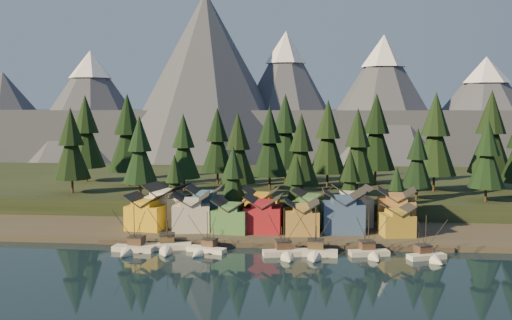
# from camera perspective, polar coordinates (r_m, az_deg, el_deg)

# --- Properties ---
(ground) EXTENTS (500.00, 500.00, 0.00)m
(ground) POSITION_cam_1_polar(r_m,az_deg,el_deg) (114.91, 1.01, -10.60)
(ground) COLOR black
(ground) RESTS_ON ground
(shore_strip) EXTENTS (400.00, 50.00, 1.50)m
(shore_strip) POSITION_cam_1_polar(r_m,az_deg,el_deg) (153.53, 2.19, -6.25)
(shore_strip) COLOR #3C362B
(shore_strip) RESTS_ON ground
(hillside) EXTENTS (420.00, 100.00, 6.00)m
(hillside) POSITION_cam_1_polar(r_m,az_deg,el_deg) (202.38, 3.01, -2.80)
(hillside) COLOR black
(hillside) RESTS_ON ground
(dock) EXTENTS (80.00, 4.00, 1.00)m
(dock) POSITION_cam_1_polar(r_m,az_deg,el_deg) (130.69, 1.59, -8.41)
(dock) COLOR #4B4135
(dock) RESTS_ON ground
(mountain_ridge) EXTENTS (560.00, 190.00, 90.00)m
(mountain_ridge) POSITION_cam_1_polar(r_m,az_deg,el_deg) (324.07, 3.25, 4.33)
(mountain_ridge) COLOR #4B4E60
(mountain_ridge) RESTS_ON ground
(boat_0) EXTENTS (9.70, 10.38, 11.23)m
(boat_0) POSITION_cam_1_polar(r_m,az_deg,el_deg) (127.92, -12.35, -8.07)
(boat_0) COLOR beige
(boat_0) RESTS_ON ground
(boat_1) EXTENTS (11.45, 12.10, 11.44)m
(boat_1) POSITION_cam_1_polar(r_m,az_deg,el_deg) (128.27, -8.94, -8.03)
(boat_1) COLOR beige
(boat_1) RESTS_ON ground
(boat_2) EXTENTS (9.28, 9.64, 9.83)m
(boat_2) POSITION_cam_1_polar(r_m,az_deg,el_deg) (125.11, -5.21, -8.44)
(boat_2) COLOR white
(boat_2) RESTS_ON ground
(boat_3) EXTENTS (9.83, 10.33, 11.22)m
(boat_3) POSITION_cam_1_polar(r_m,az_deg,el_deg) (121.60, 2.95, -8.66)
(boat_3) COLOR beige
(boat_3) RESTS_ON ground
(boat_4) EXTENTS (9.81, 10.59, 11.62)m
(boat_4) POSITION_cam_1_polar(r_m,az_deg,el_deg) (122.10, 5.94, -8.58)
(boat_4) COLOR beige
(boat_4) RESTS_ON ground
(boat_5) EXTENTS (9.06, 9.54, 10.49)m
(boat_5) POSITION_cam_1_polar(r_m,az_deg,el_deg) (124.10, 11.40, -8.53)
(boat_5) COLOR beige
(boat_5) RESTS_ON ground
(boat_6) EXTENTS (8.64, 9.12, 10.13)m
(boat_6) POSITION_cam_1_polar(r_m,az_deg,el_deg) (124.28, 16.93, -8.66)
(boat_6) COLOR beige
(boat_6) RESTS_ON ground
(house_front_0) EXTENTS (9.85, 9.44, 8.74)m
(house_front_0) POSITION_cam_1_polar(r_m,az_deg,el_deg) (143.47, -10.88, -4.99)
(house_front_0) COLOR gold
(house_front_0) RESTS_ON shore_strip
(house_front_1) EXTENTS (10.19, 9.90, 9.24)m
(house_front_1) POSITION_cam_1_polar(r_m,az_deg,el_deg) (140.26, -6.49, -5.05)
(house_front_1) COLOR beige
(house_front_1) RESTS_ON shore_strip
(house_front_2) EXTENTS (9.23, 9.29, 8.15)m
(house_front_2) POSITION_cam_1_polar(r_m,az_deg,el_deg) (138.05, -2.45, -5.43)
(house_front_2) COLOR #41733E
(house_front_2) RESTS_ON shore_strip
(house_front_3) EXTENTS (9.24, 8.85, 8.96)m
(house_front_3) POSITION_cam_1_polar(r_m,az_deg,el_deg) (137.90, 0.75, -5.26)
(house_front_3) COLOR maroon
(house_front_3) RESTS_ON shore_strip
(house_front_4) EXTENTS (8.46, 9.03, 8.02)m
(house_front_4) POSITION_cam_1_polar(r_m,az_deg,el_deg) (136.46, 4.60, -5.60)
(house_front_4) COLOR #A67F3B
(house_front_4) RESTS_ON shore_strip
(house_front_5) EXTENTS (10.14, 9.30, 10.20)m
(house_front_5) POSITION_cam_1_polar(r_m,az_deg,el_deg) (139.04, 8.69, -4.96)
(house_front_5) COLOR #334C79
(house_front_5) RESTS_ON shore_strip
(house_front_6) EXTENTS (8.43, 8.11, 7.34)m
(house_front_6) POSITION_cam_1_polar(r_m,az_deg,el_deg) (137.89, 13.89, -5.78)
(house_front_6) COLOR #A7862A
(house_front_6) RESTS_ON shore_strip
(house_back_0) EXTENTS (11.48, 11.20, 10.43)m
(house_back_0) POSITION_cam_1_polar(r_m,az_deg,el_deg) (148.17, -8.93, -4.28)
(house_back_0) COLOR silver
(house_back_0) RESTS_ON shore_strip
(house_back_1) EXTENTS (9.08, 9.19, 9.99)m
(house_back_1) POSITION_cam_1_polar(r_m,az_deg,el_deg) (146.32, -5.09, -4.45)
(house_back_1) COLOR #3B698D
(house_back_1) RESTS_ON shore_strip
(house_back_2) EXTENTS (9.15, 8.46, 9.37)m
(house_back_2) POSITION_cam_1_polar(r_m,az_deg,el_deg) (147.08, 0.54, -4.51)
(house_back_2) COLOR gold
(house_back_2) RESTS_ON shore_strip
(house_back_3) EXTENTS (10.48, 9.69, 9.27)m
(house_back_3) POSITION_cam_1_polar(r_m,az_deg,el_deg) (145.76, 5.59, -4.64)
(house_back_3) COLOR #43733E
(house_back_3) RESTS_ON shore_strip
(house_back_4) EXTENTS (10.39, 10.08, 9.98)m
(house_back_4) POSITION_cam_1_polar(r_m,az_deg,el_deg) (147.33, 9.59, -4.44)
(house_back_4) COLOR beige
(house_back_4) RESTS_ON shore_strip
(house_back_5) EXTENTS (9.79, 9.89, 10.10)m
(house_back_5) POSITION_cam_1_polar(r_m,az_deg,el_deg) (145.30, 13.83, -4.63)
(house_back_5) COLOR olive
(house_back_5) RESTS_ON shore_strip
(tree_hill_0) EXTENTS (10.95, 10.95, 25.51)m
(tree_hill_0) POSITION_cam_1_polar(r_m,az_deg,el_deg) (177.26, -17.99, 1.31)
(tree_hill_0) COLOR #332319
(tree_hill_0) RESTS_ON hillside
(tree_hill_1) EXTENTS (12.83, 12.83, 29.90)m
(tree_hill_1) POSITION_cam_1_polar(r_m,az_deg,el_deg) (187.79, -12.70, 2.38)
(tree_hill_1) COLOR #332319
(tree_hill_1) RESTS_ON hillside
(tree_hill_2) EXTENTS (9.96, 9.96, 23.20)m
(tree_hill_2) POSITION_cam_1_polar(r_m,az_deg,el_deg) (165.97, -11.55, 0.77)
(tree_hill_2) COLOR #332319
(tree_hill_2) RESTS_ON hillside
(tree_hill_3) EXTENTS (10.14, 10.14, 23.61)m
(tree_hill_3) POSITION_cam_1_polar(r_m,az_deg,el_deg) (174.96, -7.26, 1.14)
(tree_hill_3) COLOR #332319
(tree_hill_3) RESTS_ON hillside
(tree_hill_4) EXTENTS (10.94, 10.94, 25.49)m
(tree_hill_4) POSITION_cam_1_polar(r_m,az_deg,el_deg) (188.05, -3.88, 1.77)
(tree_hill_4) COLOR #332319
(tree_hill_4) RESTS_ON hillside
(tree_hill_5) EXTENTS (10.38, 10.38, 24.17)m
(tree_hill_5) POSITION_cam_1_polar(r_m,az_deg,el_deg) (161.96, -1.82, 0.95)
(tree_hill_5) COLOR #332319
(tree_hill_5) RESTS_ON hillside
(tree_hill_6) EXTENTS (11.15, 11.15, 25.98)m
(tree_hill_6) POSITION_cam_1_polar(r_m,az_deg,el_deg) (175.99, 1.38, 1.62)
(tree_hill_6) COLOR #332319
(tree_hill_6) RESTS_ON hillside
(tree_hill_7) EXTENTS (10.26, 10.26, 23.90)m
(tree_hill_7) POSITION_cam_1_polar(r_m,az_deg,el_deg) (158.69, 4.54, 0.80)
(tree_hill_7) COLOR #332319
(tree_hill_7) RESTS_ON hillside
(tree_hill_8) EXTENTS (12.00, 12.00, 27.95)m
(tree_hill_8) POSITION_cam_1_polar(r_m,az_deg,el_deg) (182.54, 7.19, 2.06)
(tree_hill_8) COLOR #332319
(tree_hill_8) RESTS_ON hillside
(tree_hill_9) EXTENTS (10.88, 10.88, 25.35)m
(tree_hill_9) POSITION_cam_1_polar(r_m,az_deg,el_deg) (166.13, 10.12, 1.21)
(tree_hill_9) COLOR #332319
(tree_hill_9) RESTS_ON hillside
(tree_hill_10) EXTENTS (12.94, 12.94, 30.14)m
(tree_hill_10) POSITION_cam_1_polar(r_m,az_deg,el_deg) (191.59, 11.92, 2.49)
(tree_hill_10) COLOR #332319
(tree_hill_10) RESTS_ON hillside
(tree_hill_11) EXTENTS (8.53, 8.53, 19.88)m
(tree_hill_11) POSITION_cam_1_polar(r_m,az_deg,el_deg) (163.51, 15.84, -0.03)
(tree_hill_11) COLOR #332319
(tree_hill_11) RESTS_ON hillside
(tree_hill_12) EXTENTS (12.93, 12.93, 30.12)m
(tree_hill_12) POSITION_cam_1_polar(r_m,az_deg,el_deg) (180.33, 17.48, 2.19)
(tree_hill_12) COLOR #332319
(tree_hill_12) RESTS_ON hillside
(tree_hill_13) EXTENTS (9.63, 9.63, 22.43)m
(tree_hill_13) POSITION_cam_1_polar(r_m,az_deg,el_deg) (165.65, 22.11, 0.33)
(tree_hill_13) COLOR #332319
(tree_hill_13) RESTS_ON hillside
(tree_hill_14) EXTENTS (13.27, 13.27, 30.91)m
(tree_hill_14) POSITION_cam_1_polar(r_m,az_deg,el_deg) (190.60, 22.41, 2.32)
(tree_hill_14) COLOR #332319
(tree_hill_14) RESTS_ON hillside
(tree_hill_15) EXTENTS (12.96, 12.96, 30.19)m
(tree_hill_15) POSITION_cam_1_polar(r_m,az_deg,el_deg) (192.58, 2.94, 2.62)
(tree_hill_15) COLOR #332319
(tree_hill_15) RESTS_ON hillside
(tree_hill_16) EXTENTS (12.80, 12.80, 29.82)m
(tree_hill_16) POSITION_cam_1_polar(r_m,az_deg,el_deg) (203.38, -16.65, 2.49)
(tree_hill_16) COLOR #332319
(tree_hill_16) RESTS_ON hillside
(tree_shore_0) EXTENTS (7.43, 7.43, 17.32)m
(tree_shore_0) POSITION_cam_1_polar(r_m,az_deg,el_deg) (155.93, -8.13, -2.32)
(tree_shore_0) COLOR #332319
(tree_shore_0) RESTS_ON shore_strip
(tree_shore_1) EXTENTS (8.48, 8.48, 19.76)m
(tree_shore_1) POSITION_cam_1_polar(r_m,az_deg,el_deg) (152.79, -2.29, -1.92)
(tree_shore_1) COLOR #332319
(tree_shore_1) RESTS_ON shore_strip
(tree_shore_2) EXTENTS (7.46, 7.46, 17.39)m
(tree_shore_2) POSITION_cam_1_polar(r_m,az_deg,el_deg) (151.61, 4.09, -2.48)
(tree_shore_2) COLOR #332319
(tree_shore_2) RESTS_ON shore_strip
(tree_shore_3) EXTENTS (8.17, 8.17, 19.02)m
(tree_shore_3) POSITION_cam_1_polar(r_m,az_deg,el_deg) (151.80, 9.39, -2.18)
(tree_shore_3) COLOR #332319
(tree_shore_3) RESTS_ON shore_strip
(tree_shore_4) EXTENTS (6.34, 6.34, 14.76)m
(tree_shore_4) POSITION_cam_1_polar(r_m,az_deg,el_deg) (153.41, 13.86, -3.07)
(tree_shore_4) COLOR #332319
(tree_shore_4) RESTS_ON shore_strip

